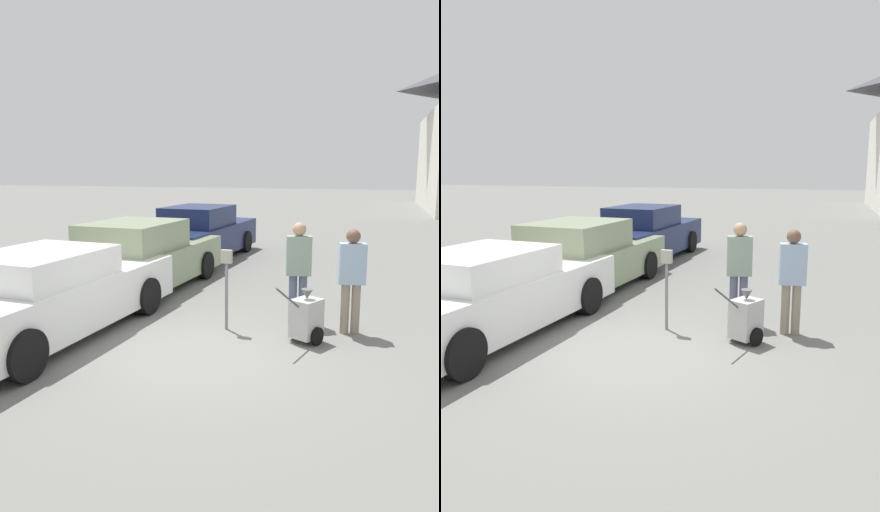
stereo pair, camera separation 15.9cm
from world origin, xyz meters
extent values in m
plane|color=slate|center=(0.00, 0.00, 0.00)|extent=(120.00, 120.00, 0.00)
cube|color=silver|center=(-2.59, 0.09, 0.57)|extent=(2.14, 5.21, 0.76)
cube|color=silver|center=(-2.60, -0.11, 1.18)|extent=(1.73, 2.24, 0.46)
cylinder|color=black|center=(-3.37, 1.73, 0.34)|extent=(0.22, 0.69, 0.68)
cylinder|color=black|center=(-1.60, 1.61, 0.34)|extent=(0.22, 0.69, 0.68)
cylinder|color=black|center=(-1.80, -1.54, 0.34)|extent=(0.22, 0.69, 0.68)
cube|color=gray|center=(-2.59, 3.23, 0.56)|extent=(2.23, 5.25, 0.76)
cube|color=gray|center=(-2.60, 3.03, 1.24)|extent=(1.81, 2.26, 0.60)
cylinder|color=black|center=(-3.41, 4.88, 0.33)|extent=(0.22, 0.68, 0.67)
cylinder|color=black|center=(-1.56, 4.76, 0.33)|extent=(0.22, 0.68, 0.67)
cylinder|color=black|center=(-3.62, 1.70, 0.33)|extent=(0.22, 0.68, 0.67)
cylinder|color=black|center=(-1.76, 1.58, 0.33)|extent=(0.22, 0.68, 0.67)
cube|color=#19234C|center=(-2.59, 7.35, 0.60)|extent=(2.15, 5.32, 0.82)
cube|color=#19234C|center=(-2.60, 7.14, 1.29)|extent=(1.73, 2.29, 0.57)
cylinder|color=black|center=(-3.37, 9.02, 0.34)|extent=(0.22, 0.69, 0.68)
cylinder|color=black|center=(-1.60, 8.90, 0.34)|extent=(0.22, 0.69, 0.68)
cylinder|color=black|center=(-3.58, 5.79, 0.34)|extent=(0.22, 0.69, 0.68)
cylinder|color=black|center=(-1.81, 5.68, 0.34)|extent=(0.22, 0.69, 0.68)
cylinder|color=slate|center=(0.03, 1.19, 0.57)|extent=(0.05, 0.05, 1.13)
cube|color=gray|center=(0.03, 1.19, 1.24)|extent=(0.18, 0.09, 0.22)
cylinder|color=#515670|center=(1.19, 1.92, 0.43)|extent=(0.14, 0.14, 0.86)
cylinder|color=#515670|center=(1.03, 1.88, 0.43)|extent=(0.14, 0.14, 0.86)
cube|color=gray|center=(1.11, 1.90, 1.19)|extent=(0.46, 0.31, 0.68)
sphere|color=tan|center=(1.11, 1.90, 1.65)|extent=(0.23, 0.23, 0.23)
cylinder|color=gray|center=(2.09, 1.61, 0.42)|extent=(0.14, 0.14, 0.83)
cylinder|color=gray|center=(1.92, 1.58, 0.42)|extent=(0.14, 0.14, 0.83)
cube|color=#99B2CC|center=(2.01, 1.60, 1.16)|extent=(0.45, 0.30, 0.66)
sphere|color=brown|center=(2.01, 1.60, 1.60)|extent=(0.23, 0.23, 0.23)
cube|color=#B2B2AD|center=(1.39, 0.96, 0.38)|extent=(0.52, 0.56, 0.60)
cone|color=#59595B|center=(1.39, 0.96, 0.76)|extent=(0.18, 0.18, 0.16)
cylinder|color=#4C4C4C|center=(1.16, 0.55, 0.78)|extent=(0.30, 0.54, 0.43)
cylinder|color=black|center=(1.20, 1.06, 0.14)|extent=(0.18, 0.27, 0.28)
cylinder|color=black|center=(1.57, 0.86, 0.14)|extent=(0.18, 0.27, 0.28)
camera|label=1|loc=(2.31, -6.51, 2.67)|focal=35.00mm
camera|label=2|loc=(2.46, -6.46, 2.67)|focal=35.00mm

